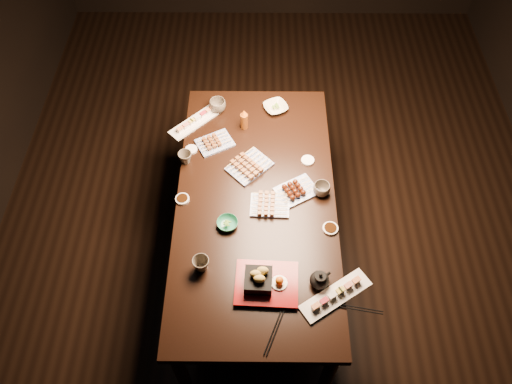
% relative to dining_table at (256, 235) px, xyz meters
% --- Properties ---
extents(ground, '(5.00, 5.00, 0.00)m').
position_rel_dining_table_xyz_m(ground, '(0.14, 0.38, -0.38)').
color(ground, black).
rests_on(ground, ground).
extents(dining_table, '(1.40, 1.99, 0.75)m').
position_rel_dining_table_xyz_m(dining_table, '(0.00, 0.00, 0.00)').
color(dining_table, black).
rests_on(dining_table, ground).
extents(sushi_platter_near, '(0.38, 0.30, 0.05)m').
position_rel_dining_table_xyz_m(sushi_platter_near, '(0.40, -0.57, 0.40)').
color(sushi_platter_near, white).
rests_on(sushi_platter_near, dining_table).
extents(sushi_platter_far, '(0.33, 0.33, 0.04)m').
position_rel_dining_table_xyz_m(sushi_platter_far, '(-0.39, 0.61, 0.40)').
color(sushi_platter_far, white).
rests_on(sushi_platter_far, dining_table).
extents(yakitori_plate_center, '(0.30, 0.30, 0.06)m').
position_rel_dining_table_xyz_m(yakitori_plate_center, '(-0.04, 0.24, 0.41)').
color(yakitori_plate_center, '#828EB6').
rests_on(yakitori_plate_center, dining_table).
extents(yakitori_plate_right, '(0.22, 0.17, 0.06)m').
position_rel_dining_table_xyz_m(yakitori_plate_right, '(0.08, -0.03, 0.40)').
color(yakitori_plate_right, '#828EB6').
rests_on(yakitori_plate_right, dining_table).
extents(yakitori_plate_left, '(0.26, 0.24, 0.05)m').
position_rel_dining_table_xyz_m(yakitori_plate_left, '(-0.26, 0.43, 0.40)').
color(yakitori_plate_left, '#828EB6').
rests_on(yakitori_plate_left, dining_table).
extents(tsukune_plate, '(0.28, 0.25, 0.06)m').
position_rel_dining_table_xyz_m(tsukune_plate, '(0.23, 0.07, 0.40)').
color(tsukune_plate, '#828EB6').
rests_on(tsukune_plate, dining_table).
extents(edamame_bowl_green, '(0.15, 0.15, 0.04)m').
position_rel_dining_table_xyz_m(edamame_bowl_green, '(-0.15, -0.16, 0.39)').
color(edamame_bowl_green, '#287B5C').
rests_on(edamame_bowl_green, dining_table).
extents(edamame_bowl_cream, '(0.20, 0.20, 0.04)m').
position_rel_dining_table_xyz_m(edamame_bowl_cream, '(0.12, 0.73, 0.39)').
color(edamame_bowl_cream, beige).
rests_on(edamame_bowl_cream, dining_table).
extents(tempura_tray, '(0.33, 0.27, 0.12)m').
position_rel_dining_table_xyz_m(tempura_tray, '(0.06, -0.52, 0.43)').
color(tempura_tray, black).
rests_on(tempura_tray, dining_table).
extents(teacup_near_left, '(0.10, 0.10, 0.08)m').
position_rel_dining_table_xyz_m(teacup_near_left, '(-0.28, -0.42, 0.42)').
color(teacup_near_left, '#514A3E').
rests_on(teacup_near_left, dining_table).
extents(teacup_mid_right, '(0.11, 0.11, 0.08)m').
position_rel_dining_table_xyz_m(teacup_mid_right, '(0.37, 0.06, 0.41)').
color(teacup_mid_right, '#514A3E').
rests_on(teacup_mid_right, dining_table).
extents(teacup_far_left, '(0.11, 0.11, 0.08)m').
position_rel_dining_table_xyz_m(teacup_far_left, '(-0.42, 0.29, 0.41)').
color(teacup_far_left, '#514A3E').
rests_on(teacup_far_left, dining_table).
extents(teacup_far_right, '(0.11, 0.11, 0.08)m').
position_rel_dining_table_xyz_m(teacup_far_right, '(-0.25, 0.72, 0.42)').
color(teacup_far_right, '#514A3E').
rests_on(teacup_far_right, dining_table).
extents(teapot, '(0.16, 0.16, 0.10)m').
position_rel_dining_table_xyz_m(teapot, '(0.32, -0.50, 0.42)').
color(teapot, black).
rests_on(teapot, dining_table).
extents(condiment_bottle, '(0.05, 0.05, 0.15)m').
position_rel_dining_table_xyz_m(condiment_bottle, '(-0.08, 0.57, 0.45)').
color(condiment_bottle, brown).
rests_on(condiment_bottle, dining_table).
extents(sauce_dish_west, '(0.09, 0.09, 0.01)m').
position_rel_dining_table_xyz_m(sauce_dish_west, '(-0.42, 0.01, 0.38)').
color(sauce_dish_west, white).
rests_on(sauce_dish_west, dining_table).
extents(sauce_dish_east, '(0.10, 0.10, 0.01)m').
position_rel_dining_table_xyz_m(sauce_dish_east, '(0.31, 0.30, 0.38)').
color(sauce_dish_east, white).
rests_on(sauce_dish_east, dining_table).
extents(sauce_dish_se, '(0.09, 0.09, 0.01)m').
position_rel_dining_table_xyz_m(sauce_dish_se, '(0.41, -0.18, 0.38)').
color(sauce_dish_se, white).
rests_on(sauce_dish_se, dining_table).
extents(sauce_dish_nw, '(0.08, 0.08, 0.01)m').
position_rel_dining_table_xyz_m(sauce_dish_nw, '(-0.40, 0.38, 0.38)').
color(sauce_dish_nw, white).
rests_on(sauce_dish_nw, dining_table).
extents(chopsticks_near, '(0.11, 0.23, 0.01)m').
position_rel_dining_table_xyz_m(chopsticks_near, '(0.09, -0.76, 0.38)').
color(chopsticks_near, black).
rests_on(chopsticks_near, dining_table).
extents(chopsticks_se, '(0.24, 0.06, 0.01)m').
position_rel_dining_table_xyz_m(chopsticks_se, '(0.51, -0.64, 0.38)').
color(chopsticks_se, black).
rests_on(chopsticks_se, dining_table).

